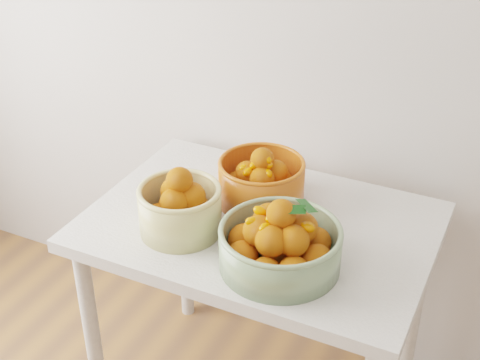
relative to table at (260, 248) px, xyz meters
The scene contains 4 objects.
table is the anchor object (origin of this frame).
bowl_cream 0.29m from the table, 142.88° to the right, with size 0.30×0.30×0.20m.
bowl_green 0.27m from the table, 52.12° to the right, with size 0.38×0.38×0.21m.
bowl_orange 0.20m from the table, 113.27° to the left, with size 0.27×0.27×0.19m.
Camera 1 is at (0.40, 0.11, 1.85)m, focal length 50.00 mm.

